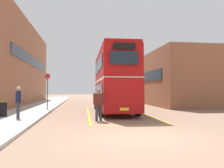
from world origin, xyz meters
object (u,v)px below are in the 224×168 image
object	(u,v)px
double_decker_bus	(114,80)
pedestrian_waiting_near	(18,100)
pedestrian_boarding	(99,102)
single_deck_bus	(114,91)
bus_stop_sign	(47,88)
litter_bin	(3,109)

from	to	relation	value
double_decker_bus	pedestrian_waiting_near	distance (m)	7.62
pedestrian_boarding	pedestrian_waiting_near	bearing A→B (deg)	170.84
pedestrian_boarding	pedestrian_waiting_near	size ratio (longest dim) A/B	1.01
single_deck_bus	bus_stop_sign	world-z (taller)	bus_stop_sign
pedestrian_waiting_near	single_deck_bus	bearing A→B (deg)	69.16
double_decker_bus	bus_stop_sign	world-z (taller)	double_decker_bus
single_deck_bus	litter_bin	distance (m)	24.21
pedestrian_waiting_near	bus_stop_sign	distance (m)	5.90
litter_bin	double_decker_bus	bearing A→B (deg)	24.94
single_deck_bus	bus_stop_sign	bearing A→B (deg)	-114.80
pedestrian_waiting_near	litter_bin	size ratio (longest dim) A/B	1.99
double_decker_bus	pedestrian_boarding	distance (m)	5.59
pedestrian_boarding	single_deck_bus	bearing A→B (deg)	79.70
double_decker_bus	pedestrian_waiting_near	size ratio (longest dim) A/B	5.53
pedestrian_waiting_near	bus_stop_sign	xyz separation A→B (m)	(0.80, 5.81, 0.70)
pedestrian_waiting_near	bus_stop_sign	bearing A→B (deg)	82.14
double_decker_bus	pedestrian_waiting_near	xyz separation A→B (m)	(-6.05, -4.44, -1.32)
double_decker_bus	pedestrian_boarding	xyz separation A→B (m)	(-1.58, -5.16, -1.45)
double_decker_bus	litter_bin	bearing A→B (deg)	-155.06
double_decker_bus	pedestrian_waiting_near	world-z (taller)	double_decker_bus
double_decker_bus	litter_bin	size ratio (longest dim) A/B	10.99
pedestrian_waiting_near	pedestrian_boarding	bearing A→B (deg)	-9.16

